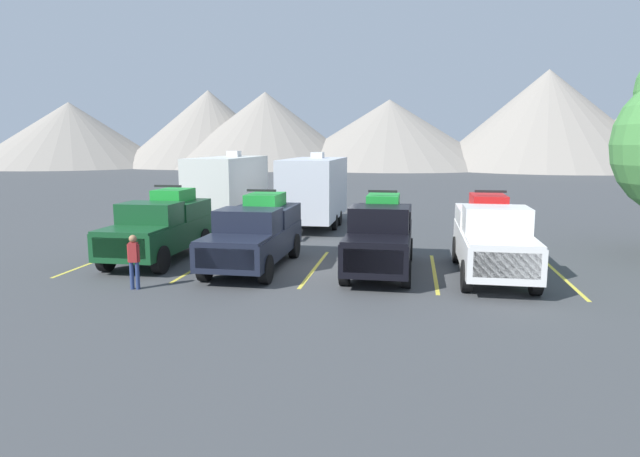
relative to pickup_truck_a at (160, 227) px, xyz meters
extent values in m
plane|color=#3F4244|center=(5.73, -0.50, -1.21)|extent=(240.00, 240.00, 0.00)
cube|color=#144723|center=(0.00, -0.24, -0.30)|extent=(2.14, 5.27, 0.92)
cube|color=#144723|center=(-0.02, -2.13, 0.20)|extent=(2.02, 1.49, 0.08)
cube|color=#144723|center=(-0.01, -0.71, 0.55)|extent=(1.97, 1.38, 0.78)
cube|color=slate|center=(-0.01, -1.26, 0.59)|extent=(1.84, 0.24, 0.58)
cube|color=#144723|center=(0.01, 1.18, 0.48)|extent=(2.07, 2.44, 0.64)
cube|color=silver|center=(-0.03, -2.83, -0.25)|extent=(1.77, 0.08, 0.64)
cylinder|color=black|center=(0.94, -2.03, -0.75)|extent=(0.29, 0.92, 0.92)
cylinder|color=black|center=(-0.98, -2.01, -0.75)|extent=(0.29, 0.92, 0.92)
cylinder|color=black|center=(0.97, 1.54, -0.75)|extent=(0.29, 0.92, 0.92)
cylinder|color=black|center=(-0.94, 1.56, -0.75)|extent=(0.29, 0.92, 0.92)
cube|color=green|center=(0.01, 1.18, 1.02)|extent=(1.16, 1.56, 0.45)
cylinder|color=black|center=(0.48, 0.65, 1.02)|extent=(0.18, 0.44, 0.44)
cylinder|color=black|center=(-0.46, 0.65, 1.02)|extent=(0.18, 0.44, 0.44)
cylinder|color=black|center=(0.49, 1.71, 1.02)|extent=(0.18, 0.44, 0.44)
cylinder|color=black|center=(-0.45, 1.72, 1.02)|extent=(0.18, 0.44, 0.44)
cube|color=black|center=(0.01, 0.75, 1.40)|extent=(1.04, 0.09, 0.08)
cube|color=black|center=(3.69, -0.78, -0.34)|extent=(2.15, 5.72, 0.86)
cube|color=black|center=(3.67, -2.83, 0.13)|extent=(2.03, 1.61, 0.08)
cube|color=black|center=(3.68, -1.30, 0.47)|extent=(1.98, 1.50, 0.77)
cube|color=slate|center=(3.68, -1.89, 0.51)|extent=(1.85, 0.24, 0.57)
cube|color=black|center=(3.71, 0.76, 0.41)|extent=(2.08, 2.64, 0.64)
cube|color=silver|center=(3.66, -3.60, -0.30)|extent=(1.78, 0.08, 0.60)
cylinder|color=black|center=(4.63, -2.73, -0.77)|extent=(0.29, 0.89, 0.89)
cylinder|color=black|center=(2.71, -2.71, -0.77)|extent=(0.29, 0.89, 0.89)
cylinder|color=black|center=(4.67, 1.14, -0.77)|extent=(0.29, 0.89, 0.89)
cylinder|color=black|center=(2.75, 1.16, -0.77)|extent=(0.29, 0.89, 0.89)
cube|color=green|center=(3.71, 0.76, 0.95)|extent=(1.17, 1.69, 0.45)
cylinder|color=black|center=(4.17, 0.17, 0.95)|extent=(0.18, 0.44, 0.44)
cylinder|color=black|center=(3.23, 0.18, 0.95)|extent=(0.18, 0.44, 0.44)
cylinder|color=black|center=(4.18, 1.33, 0.95)|extent=(0.18, 0.44, 0.44)
cylinder|color=black|center=(3.24, 1.34, 0.95)|extent=(0.18, 0.44, 0.44)
cube|color=black|center=(3.70, 0.28, 1.33)|extent=(1.05, 0.09, 0.08)
cube|color=black|center=(7.91, -0.61, -0.32)|extent=(2.02, 5.59, 0.97)
cube|color=black|center=(7.89, -2.62, 0.21)|extent=(1.90, 1.58, 0.08)
cube|color=black|center=(7.91, -1.11, 0.59)|extent=(1.86, 1.47, 0.84)
cube|color=slate|center=(7.90, -1.69, 0.63)|extent=(1.73, 0.25, 0.62)
cube|color=black|center=(7.93, 0.89, 0.46)|extent=(1.95, 2.58, 0.58)
cube|color=silver|center=(7.89, -3.37, -0.27)|extent=(1.67, 0.08, 0.68)
cylinder|color=black|center=(8.80, -2.51, -0.80)|extent=(0.29, 0.82, 0.82)
cylinder|color=black|center=(6.99, -2.50, -0.80)|extent=(0.29, 0.82, 0.82)
cylinder|color=black|center=(8.84, 1.27, -0.80)|extent=(0.29, 0.82, 0.82)
cylinder|color=black|center=(7.03, 1.29, -0.80)|extent=(0.29, 0.82, 0.82)
cube|color=green|center=(7.93, 0.89, 0.97)|extent=(1.10, 1.65, 0.45)
cylinder|color=black|center=(8.36, 0.32, 0.97)|extent=(0.18, 0.44, 0.44)
cylinder|color=black|center=(7.48, 0.33, 0.97)|extent=(0.18, 0.44, 0.44)
cylinder|color=black|center=(8.37, 1.45, 0.97)|extent=(0.18, 0.44, 0.44)
cylinder|color=black|center=(7.49, 1.46, 0.97)|extent=(0.18, 0.44, 0.44)
cube|color=black|center=(7.92, 0.43, 1.35)|extent=(0.98, 0.09, 0.08)
cube|color=white|center=(11.44, -0.70, -0.26)|extent=(2.09, 5.81, 0.99)
cube|color=white|center=(11.42, -2.78, 0.27)|extent=(1.96, 1.64, 0.08)
cube|color=white|center=(11.44, -1.22, 0.66)|extent=(1.92, 1.52, 0.84)
cube|color=slate|center=(11.43, -1.82, 0.70)|extent=(1.79, 0.25, 0.62)
cube|color=white|center=(11.46, 0.87, 0.52)|extent=(2.02, 2.68, 0.56)
cube|color=silver|center=(11.42, -3.56, -0.21)|extent=(1.73, 0.08, 0.69)
cylinder|color=black|center=(12.36, -2.68, -0.75)|extent=(0.29, 0.92, 0.92)
cylinder|color=black|center=(10.49, -2.66, -0.75)|extent=(0.29, 0.92, 0.92)
cylinder|color=black|center=(12.40, 1.26, -0.75)|extent=(0.29, 0.92, 0.92)
cylinder|color=black|center=(10.53, 1.28, -0.75)|extent=(0.29, 0.92, 0.92)
cube|color=red|center=(11.46, 0.87, 1.02)|extent=(1.13, 1.72, 0.45)
cylinder|color=black|center=(11.91, 0.28, 1.02)|extent=(0.18, 0.44, 0.44)
cylinder|color=black|center=(11.00, 0.29, 1.02)|extent=(0.18, 0.44, 0.44)
cylinder|color=black|center=(11.92, 1.45, 1.02)|extent=(0.18, 0.44, 0.44)
cylinder|color=black|center=(11.01, 1.46, 1.02)|extent=(0.18, 0.44, 0.44)
cube|color=black|center=(11.46, 0.39, 1.40)|extent=(1.02, 0.09, 0.08)
cube|color=gold|center=(-2.19, -0.42, -1.21)|extent=(0.12, 5.50, 0.01)
cube|color=gold|center=(1.77, -0.42, -1.21)|extent=(0.12, 5.50, 0.01)
cube|color=gold|center=(5.73, -0.42, -1.21)|extent=(0.12, 5.50, 0.01)
cube|color=gold|center=(9.69, -0.42, -1.21)|extent=(0.12, 5.50, 0.01)
cube|color=gold|center=(13.65, -0.42, -1.21)|extent=(0.12, 5.50, 0.01)
cube|color=silver|center=(-0.44, 8.84, 0.78)|extent=(2.43, 6.75, 2.93)
cube|color=#4C6B99|center=(-1.65, 8.84, 0.93)|extent=(0.05, 6.47, 0.24)
cube|color=silver|center=(-0.43, 9.85, 2.40)|extent=(0.60, 0.70, 0.30)
cube|color=#333333|center=(-0.46, 4.87, -0.90)|extent=(0.13, 1.20, 0.12)
cylinder|color=black|center=(0.66, 8.02, -0.83)|extent=(0.22, 0.76, 0.76)
cylinder|color=black|center=(-1.54, 8.04, -0.83)|extent=(0.22, 0.76, 0.76)
cylinder|color=black|center=(0.67, 9.64, -0.83)|extent=(0.22, 0.76, 0.76)
cylinder|color=black|center=(-1.54, 9.65, -0.83)|extent=(0.22, 0.76, 0.76)
cube|color=silver|center=(4.11, 8.57, 0.76)|extent=(2.53, 6.41, 2.88)
cube|color=#595960|center=(2.85, 8.58, 0.90)|extent=(0.05, 6.14, 0.24)
cube|color=silver|center=(4.11, 9.53, 2.35)|extent=(0.60, 0.70, 0.30)
cube|color=#333333|center=(4.09, 4.77, -0.90)|extent=(0.13, 1.20, 0.12)
cylinder|color=black|center=(5.25, 7.80, -0.83)|extent=(0.22, 0.76, 0.76)
cylinder|color=black|center=(2.95, 7.81, -0.83)|extent=(0.22, 0.76, 0.76)
cylinder|color=black|center=(5.26, 9.34, -0.83)|extent=(0.22, 0.76, 0.76)
cylinder|color=black|center=(2.96, 9.35, -0.83)|extent=(0.22, 0.76, 0.76)
cylinder|color=navy|center=(0.98, -3.98, -0.81)|extent=(0.12, 0.12, 0.81)
cylinder|color=navy|center=(1.14, -3.95, -0.81)|extent=(0.12, 0.12, 0.81)
cube|color=maroon|center=(1.06, -3.96, -0.12)|extent=(0.26, 0.22, 0.57)
sphere|color=#9E704C|center=(1.06, -3.96, 0.27)|extent=(0.22, 0.22, 0.22)
cylinder|color=maroon|center=(0.93, -3.98, -0.15)|extent=(0.09, 0.09, 0.51)
cylinder|color=maroon|center=(1.19, -3.94, -0.15)|extent=(0.09, 0.09, 0.51)
cone|color=gray|center=(-50.33, 70.82, 4.35)|extent=(33.80, 33.80, 11.13)
cone|color=gray|center=(-27.38, 77.57, 5.48)|extent=(31.92, 31.92, 13.39)
cone|color=gray|center=(-15.97, 74.23, 5.11)|extent=(33.79, 33.79, 12.65)
cone|color=gray|center=(4.91, 76.62, 4.44)|extent=(37.25, 37.25, 11.31)
cone|color=gray|center=(29.77, 75.36, 6.57)|extent=(36.71, 36.71, 15.57)
camera|label=1|loc=(8.89, -18.35, 3.00)|focal=30.92mm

